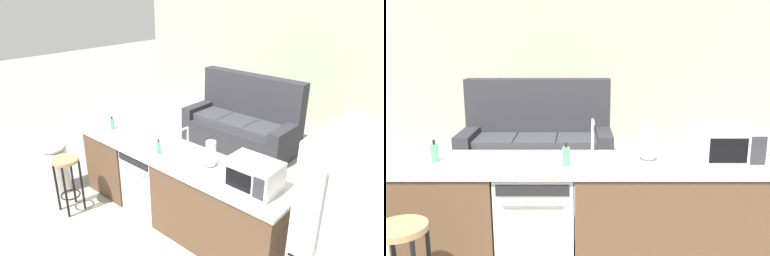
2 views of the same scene
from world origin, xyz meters
The scene contains 9 objects.
wall_back centered at (0.30, 4.20, 1.30)m, with size 10.00×0.06×2.60m.
kitchen_counter centered at (0.24, 0.00, 0.42)m, with size 2.94×0.66×0.90m.
dishwasher centered at (-0.25, 0.00, 0.42)m, with size 0.58×0.61×0.84m.
microwave centered at (1.20, 0.00, 1.04)m, with size 0.50×0.37×0.28m.
sink_faucet centered at (0.19, 0.17, 1.03)m, with size 0.07×0.18×0.30m.
paper_towel_roll centered at (0.62, 0.07, 1.04)m, with size 0.14×0.14×0.28m.
soap_bottle centered at (-0.02, -0.09, 0.97)m, with size 0.06×0.06×0.18m.
dish_soap_bottle centered at (-1.02, -0.01, 0.97)m, with size 0.06×0.06×0.18m.
couch centered at (-0.48, 2.40, 0.39)m, with size 2.00×0.90×1.27m.
Camera 2 is at (0.07, -2.99, 1.84)m, focal length 38.00 mm.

